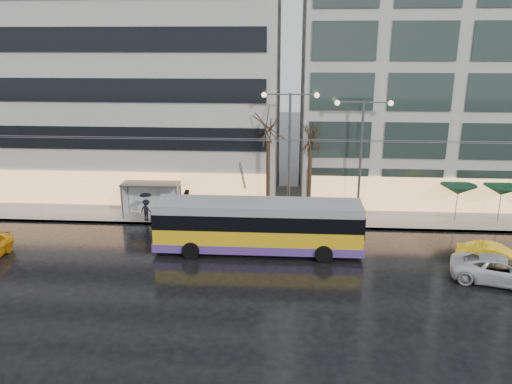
{
  "coord_description": "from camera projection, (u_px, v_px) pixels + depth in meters",
  "views": [
    {
      "loc": [
        1.99,
        -23.75,
        12.42
      ],
      "look_at": [
        0.04,
        5.0,
        3.78
      ],
      "focal_mm": 35.0,
      "sensor_mm": 36.0,
      "label": 1
    }
  ],
  "objects": [
    {
      "name": "ground",
      "position": [
        249.0,
        287.0,
        26.39
      ],
      "size": [
        140.0,
        140.0,
        0.0
      ],
      "primitive_type": "plane",
      "color": "black",
      "rests_on": "ground"
    },
    {
      "name": "sidewalk",
      "position": [
        288.0,
        205.0,
        39.62
      ],
      "size": [
        80.0,
        10.0,
        0.15
      ],
      "primitive_type": "cube",
      "color": "gray",
      "rests_on": "ground"
    },
    {
      "name": "kerb",
      "position": [
        288.0,
        227.0,
        34.89
      ],
      "size": [
        80.0,
        0.1,
        0.15
      ],
      "primitive_type": "cube",
      "color": "slate",
      "rests_on": "ground"
    },
    {
      "name": "building_left",
      "position": [
        79.0,
        58.0,
        42.38
      ],
      "size": [
        34.0,
        14.0,
        22.0
      ],
      "primitive_type": "cube",
      "color": "#B0AEA8",
      "rests_on": "sidewalk"
    },
    {
      "name": "building_right",
      "position": [
        505.0,
        40.0,
        39.69
      ],
      "size": [
        32.0,
        14.0,
        25.0
      ],
      "primitive_type": "cube",
      "color": "#B0AEA8",
      "rests_on": "sidewalk"
    },
    {
      "name": "trolleybus",
      "position": [
        258.0,
        228.0,
        30.46
      ],
      "size": [
        12.6,
        4.93,
        5.83
      ],
      "color": "gold",
      "rests_on": "ground"
    },
    {
      "name": "catenary",
      "position": [
        274.0,
        173.0,
        32.69
      ],
      "size": [
        42.24,
        5.12,
        7.0
      ],
      "color": "#595B60",
      "rests_on": "ground"
    },
    {
      "name": "bus_shelter",
      "position": [
        147.0,
        191.0,
        36.59
      ],
      "size": [
        4.2,
        1.6,
        2.51
      ],
      "color": "#595B60",
      "rests_on": "sidewalk"
    },
    {
      "name": "street_lamp_near",
      "position": [
        290.0,
        139.0,
        34.86
      ],
      "size": [
        3.96,
        0.36,
        9.03
      ],
      "color": "#595B60",
      "rests_on": "sidewalk"
    },
    {
      "name": "street_lamp_far",
      "position": [
        361.0,
        143.0,
        34.62
      ],
      "size": [
        3.96,
        0.36,
        8.53
      ],
      "color": "#595B60",
      "rests_on": "sidewalk"
    },
    {
      "name": "tree_a",
      "position": [
        268.0,
        122.0,
        34.84
      ],
      "size": [
        3.2,
        3.2,
        8.4
      ],
      "color": "black",
      "rests_on": "sidewalk"
    },
    {
      "name": "tree_b",
      "position": [
        311.0,
        132.0,
        35.03
      ],
      "size": [
        3.2,
        3.2,
        7.7
      ],
      "color": "black",
      "rests_on": "sidewalk"
    },
    {
      "name": "parasol_a",
      "position": [
        458.0,
        190.0,
        35.29
      ],
      "size": [
        2.5,
        2.5,
        2.65
      ],
      "color": "#595B60",
      "rests_on": "sidewalk"
    },
    {
      "name": "parasol_b",
      "position": [
        502.0,
        190.0,
        35.1
      ],
      "size": [
        2.5,
        2.5,
        2.65
      ],
      "color": "#595B60",
      "rests_on": "sidewalk"
    },
    {
      "name": "taxi_b",
      "position": [
        495.0,
        257.0,
        28.52
      ],
      "size": [
        4.36,
        2.54,
        1.36
      ],
      "primitive_type": "imported",
      "rotation": [
        0.0,
        0.0,
        1.29
      ],
      "color": "yellow",
      "rests_on": "ground"
    },
    {
      "name": "sedan_silver",
      "position": [
        501.0,
        270.0,
        26.79
      ],
      "size": [
        5.57,
        3.66,
        1.42
      ],
      "primitive_type": "imported",
      "rotation": [
        0.0,
        0.0,
        1.3
      ],
      "color": "silver",
      "rests_on": "ground"
    },
    {
      "name": "pedestrian_a",
      "position": [
        185.0,
        193.0,
        37.39
      ],
      "size": [
        1.16,
        1.18,
        2.19
      ],
      "color": "black",
      "rests_on": "sidewalk"
    },
    {
      "name": "pedestrian_b",
      "position": [
        187.0,
        201.0,
        37.49
      ],
      "size": [
        0.87,
        0.68,
        1.77
      ],
      "color": "black",
      "rests_on": "sidewalk"
    },
    {
      "name": "pedestrian_c",
      "position": [
        146.0,
        206.0,
        35.54
      ],
      "size": [
        1.18,
        1.09,
        2.11
      ],
      "color": "black",
      "rests_on": "sidewalk"
    }
  ]
}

